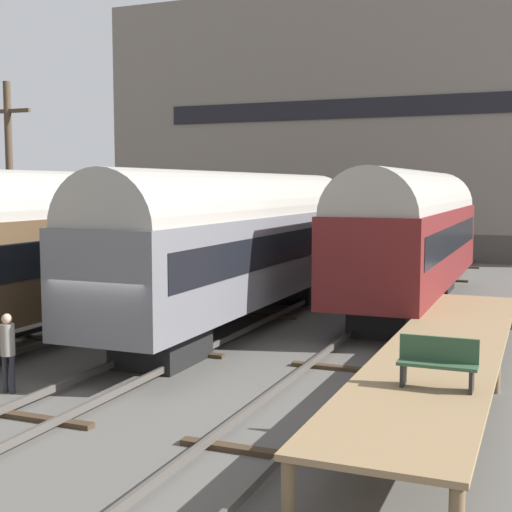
{
  "coord_description": "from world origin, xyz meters",
  "views": [
    {
      "loc": [
        9.15,
        -13.99,
        4.63
      ],
      "look_at": [
        0.0,
        8.51,
        2.2
      ],
      "focal_mm": 50.0,
      "sensor_mm": 36.0,
      "label": 1
    }
  ],
  "objects_px": {
    "train_car_brown": "(89,239)",
    "utility_pole": "(10,199)",
    "train_car_grey": "(243,239)",
    "train_car_maroon": "(412,231)",
    "person_worker": "(8,345)",
    "bench": "(438,361)"
  },
  "relations": [
    {
      "from": "train_car_brown",
      "to": "utility_pole",
      "type": "xyz_separation_m",
      "value": [
        -2.77,
        -0.41,
        1.27
      ]
    },
    {
      "from": "train_car_grey",
      "to": "train_car_brown",
      "type": "xyz_separation_m",
      "value": [
        -4.56,
        -2.13,
        0.03
      ]
    },
    {
      "from": "train_car_brown",
      "to": "train_car_maroon",
      "type": "bearing_deg",
      "value": 39.51
    },
    {
      "from": "train_car_grey",
      "to": "train_car_maroon",
      "type": "xyz_separation_m",
      "value": [
        4.56,
        5.39,
        0.06
      ]
    },
    {
      "from": "person_worker",
      "to": "utility_pole",
      "type": "xyz_separation_m",
      "value": [
        -5.52,
        6.57,
        3.08
      ]
    },
    {
      "from": "train_car_grey",
      "to": "bench",
      "type": "distance_m",
      "value": 11.5
    },
    {
      "from": "train_car_maroon",
      "to": "person_worker",
      "type": "xyz_separation_m",
      "value": [
        -6.37,
        -14.5,
        -1.84
      ]
    },
    {
      "from": "train_car_grey",
      "to": "train_car_brown",
      "type": "height_order",
      "value": "train_car_brown"
    },
    {
      "from": "bench",
      "to": "utility_pole",
      "type": "xyz_separation_m",
      "value": [
        -14.8,
        6.1,
        2.67
      ]
    },
    {
      "from": "utility_pole",
      "to": "train_car_grey",
      "type": "bearing_deg",
      "value": 19.07
    },
    {
      "from": "train_car_maroon",
      "to": "bench",
      "type": "height_order",
      "value": "train_car_maroon"
    },
    {
      "from": "bench",
      "to": "person_worker",
      "type": "xyz_separation_m",
      "value": [
        -9.28,
        -0.48,
        -0.41
      ]
    },
    {
      "from": "train_car_brown",
      "to": "utility_pole",
      "type": "height_order",
      "value": "utility_pole"
    },
    {
      "from": "train_car_maroon",
      "to": "utility_pole",
      "type": "xyz_separation_m",
      "value": [
        -11.89,
        -7.93,
        1.24
      ]
    },
    {
      "from": "train_car_brown",
      "to": "bench",
      "type": "xyz_separation_m",
      "value": [
        12.02,
        -6.51,
        -1.4
      ]
    },
    {
      "from": "train_car_maroon",
      "to": "utility_pole",
      "type": "distance_m",
      "value": 14.35
    },
    {
      "from": "person_worker",
      "to": "train_car_grey",
      "type": "bearing_deg",
      "value": 78.75
    },
    {
      "from": "train_car_grey",
      "to": "person_worker",
      "type": "bearing_deg",
      "value": -101.25
    },
    {
      "from": "train_car_maroon",
      "to": "bench",
      "type": "relative_size",
      "value": 10.77
    },
    {
      "from": "train_car_maroon",
      "to": "utility_pole",
      "type": "relative_size",
      "value": 1.88
    },
    {
      "from": "person_worker",
      "to": "utility_pole",
      "type": "height_order",
      "value": "utility_pole"
    },
    {
      "from": "train_car_maroon",
      "to": "bench",
      "type": "xyz_separation_m",
      "value": [
        2.91,
        -14.03,
        -1.43
      ]
    }
  ]
}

